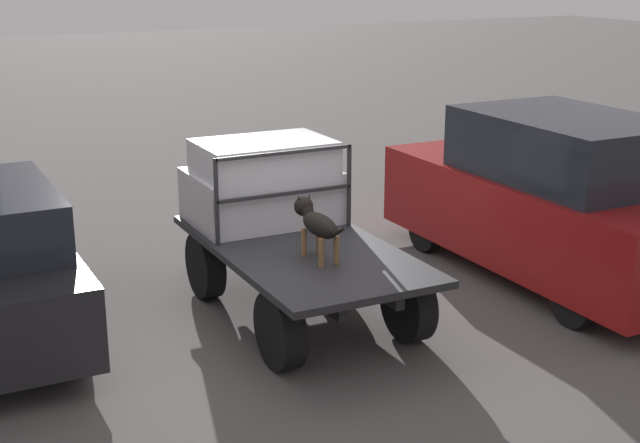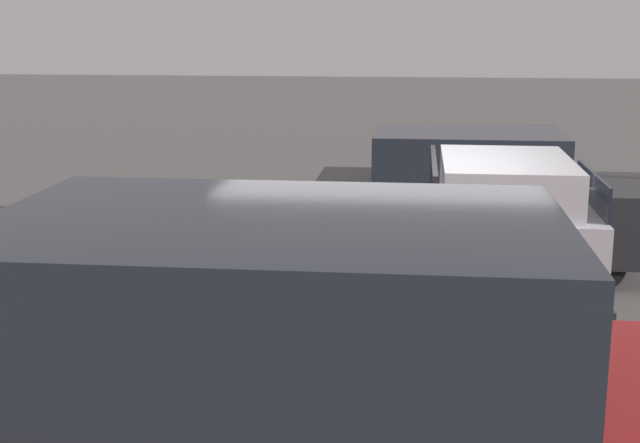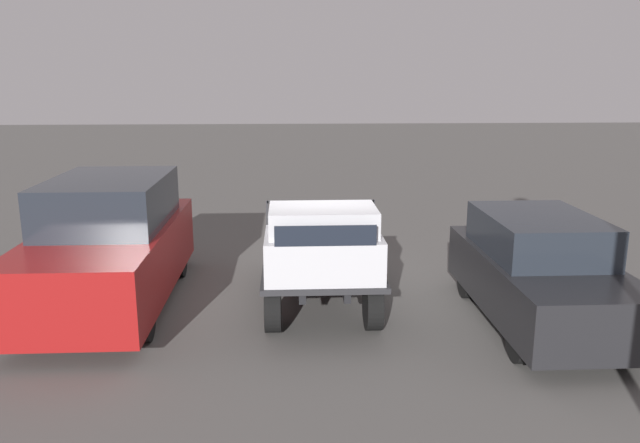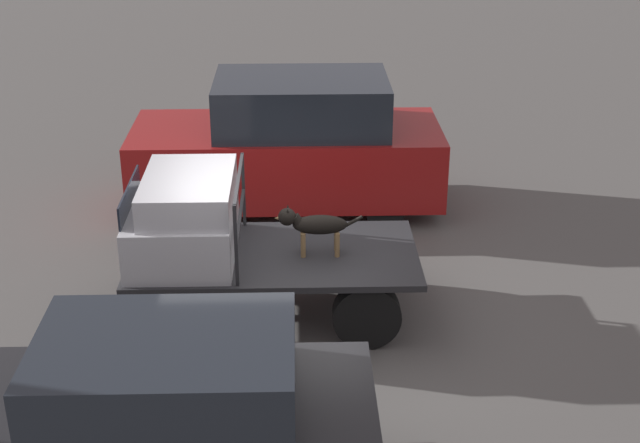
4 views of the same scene
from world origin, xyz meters
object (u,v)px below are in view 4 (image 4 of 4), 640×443
object	(u,v)px
flatbed_truck	(275,272)
dog	(312,224)
parked_sedan	(153,422)
parked_pickup_far	(290,146)

from	to	relation	value
flatbed_truck	dog	world-z (taller)	dog
flatbed_truck	parked_sedan	size ratio (longest dim) A/B	0.87
flatbed_truck	dog	size ratio (longest dim) A/B	3.31
flatbed_truck	parked_pickup_far	world-z (taller)	parked_pickup_far
parked_sedan	parked_pickup_far	xyz separation A→B (m)	(-1.20, -6.76, 0.18)
dog	parked_pickup_far	xyz separation A→B (m)	(0.27, -3.49, -0.23)
flatbed_truck	parked_sedan	world-z (taller)	parked_sedan
flatbed_truck	parked_pickup_far	xyz separation A→B (m)	(-0.19, -3.46, 0.42)
flatbed_truck	dog	xyz separation A→B (m)	(-0.47, 0.04, 0.66)
dog	parked_sedan	size ratio (longest dim) A/B	0.26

